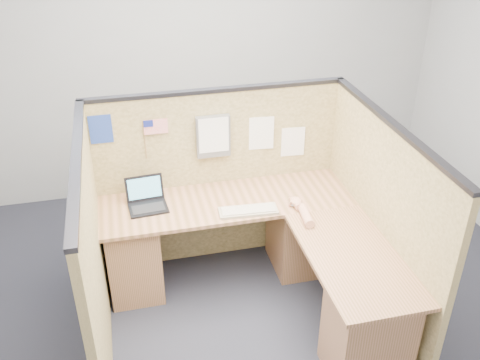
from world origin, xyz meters
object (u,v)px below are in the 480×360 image
object	(u,v)px
keyboard	(248,211)
mouse	(296,204)
l_desk	(262,262)
laptop	(147,199)

from	to	relation	value
keyboard	mouse	size ratio (longest dim) A/B	4.39
l_desk	keyboard	xyz separation A→B (m)	(-0.06, 0.19, 0.35)
laptop	l_desk	bearing A→B (deg)	-34.84
laptop	keyboard	xyz separation A→B (m)	(0.72, -0.28, -0.04)
mouse	keyboard	bearing A→B (deg)	180.00
laptop	mouse	world-z (taller)	laptop
keyboard	mouse	world-z (taller)	mouse
l_desk	laptop	size ratio (longest dim) A/B	6.47
keyboard	mouse	bearing A→B (deg)	3.93
l_desk	keyboard	distance (m)	0.40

